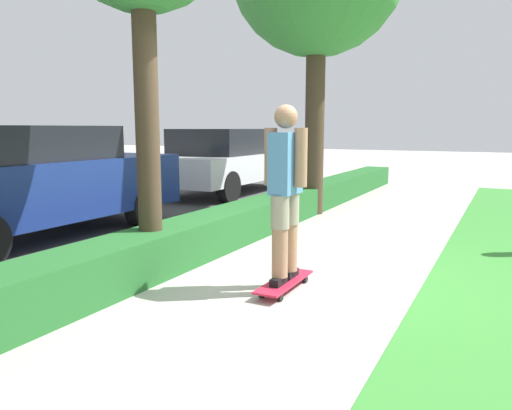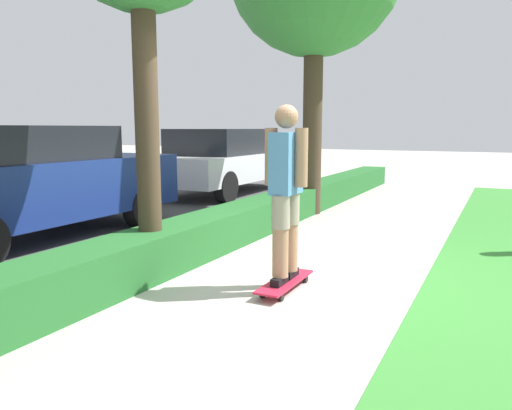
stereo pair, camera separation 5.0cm
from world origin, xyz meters
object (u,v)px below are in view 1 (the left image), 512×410
skateboard (285,282)px  skater_person (285,189)px  parked_car_middle (27,180)px  parked_car_rear (225,160)px

skateboard → skater_person: bearing=180.0°
skateboard → parked_car_middle: (0.43, 4.03, 0.74)m
skateboard → skater_person: 0.89m
skateboard → parked_car_middle: size_ratio=0.20×
skater_person → parked_car_rear: size_ratio=0.38×
skater_person → parked_car_middle: bearing=83.9°
skater_person → parked_car_middle: skater_person is taller
parked_car_rear → parked_car_middle: bearing=-179.6°
skateboard → parked_car_rear: parked_car_rear is taller
skater_person → parked_car_rear: skater_person is taller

